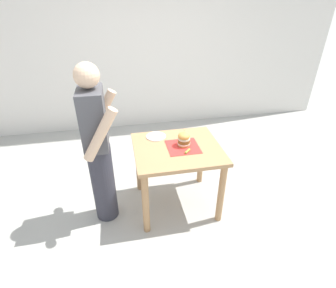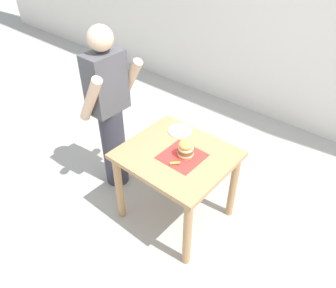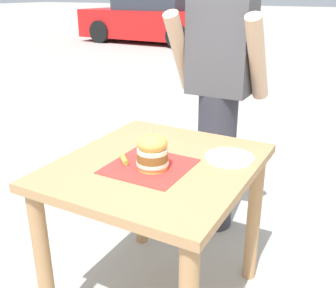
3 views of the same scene
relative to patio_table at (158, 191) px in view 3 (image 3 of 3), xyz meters
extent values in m
cube|color=tan|center=(0.00, 0.00, 0.13)|extent=(0.81, 0.91, 0.04)
cylinder|color=tan|center=(-0.35, -0.39, -0.26)|extent=(0.07, 0.07, 0.73)
cylinder|color=tan|center=(-0.35, 0.39, -0.26)|extent=(0.07, 0.07, 0.73)
cylinder|color=tan|center=(0.35, 0.39, -0.26)|extent=(0.07, 0.07, 0.73)
cube|color=red|center=(-0.01, -0.06, 0.15)|extent=(0.33, 0.33, 0.00)
cylinder|color=gold|center=(0.02, -0.07, 0.16)|extent=(0.13, 0.13, 0.02)
cylinder|color=silver|center=(0.02, -0.07, 0.18)|extent=(0.14, 0.14, 0.02)
cylinder|color=brown|center=(0.02, -0.07, 0.20)|extent=(0.13, 0.13, 0.04)
cylinder|color=silver|center=(0.02, -0.07, 0.23)|extent=(0.13, 0.13, 0.02)
ellipsoid|color=gold|center=(0.02, -0.07, 0.26)|extent=(0.13, 0.13, 0.08)
cylinder|color=#D1B77F|center=(0.02, -0.07, 0.31)|extent=(0.00, 0.00, 0.05)
cylinder|color=#8EA83D|center=(-0.12, -0.08, 0.16)|extent=(0.08, 0.08, 0.02)
cylinder|color=white|center=(0.27, 0.18, 0.15)|extent=(0.22, 0.22, 0.01)
cylinder|color=silver|center=(0.25, 0.18, 0.16)|extent=(0.04, 0.17, 0.01)
cylinder|color=silver|center=(0.28, 0.18, 0.16)|extent=(0.03, 0.17, 0.01)
cylinder|color=#33333D|center=(-0.03, 0.80, -0.18)|extent=(0.24, 0.24, 0.90)
cube|color=#4C4C51|center=(-0.03, 0.80, 0.55)|extent=(0.36, 0.22, 0.56)
cylinder|color=beige|center=(-0.26, 0.74, 0.50)|extent=(0.09, 0.34, 0.50)
cylinder|color=beige|center=(0.20, 0.74, 0.50)|extent=(0.09, 0.34, 0.50)
cube|color=red|center=(-5.41, 9.11, -0.09)|extent=(4.22, 1.76, 0.80)
cylinder|color=black|center=(-6.72, 8.32, -0.31)|extent=(0.64, 0.23, 0.64)
cylinder|color=black|center=(-6.70, 9.94, -0.31)|extent=(0.64, 0.23, 0.64)
cylinder|color=black|center=(-4.12, 8.29, -0.31)|extent=(0.64, 0.23, 0.64)
cylinder|color=black|center=(-4.10, 9.90, -0.31)|extent=(0.64, 0.23, 0.64)
camera|label=1|loc=(-2.29, 0.56, 1.55)|focal=28.00mm
camera|label=2|loc=(-1.68, -1.32, 1.90)|focal=35.00mm
camera|label=3|loc=(0.79, -1.36, 0.85)|focal=42.00mm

